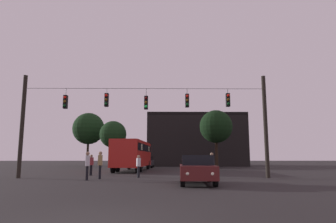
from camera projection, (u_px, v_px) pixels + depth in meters
ground_plane at (151, 171)px, 30.84m from camera, size 168.00×168.00×0.00m
overhead_signal_span at (145, 118)px, 20.97m from camera, size 17.38×0.44×7.21m
city_bus at (133, 153)px, 30.97m from camera, size 3.16×11.13×3.00m
car_near_right at (197, 169)px, 15.90m from camera, size 2.00×4.40×1.52m
car_far_left at (146, 162)px, 39.56m from camera, size 1.91×4.38×1.52m
pedestrian_crossing_left at (139, 165)px, 20.90m from camera, size 0.34×0.42×1.57m
pedestrian_crossing_center at (91, 164)px, 23.37m from camera, size 0.30×0.40×1.62m
pedestrian_crossing_right at (100, 163)px, 19.55m from camera, size 0.26×0.37×1.79m
pedestrian_near_bus at (87, 164)px, 18.54m from camera, size 0.35×0.42×1.75m
pedestrian_trailing at (206, 165)px, 22.39m from camera, size 0.33×0.41×1.54m
pedestrian_far_side at (212, 163)px, 20.75m from camera, size 0.36×0.42×1.73m
corner_building at (194, 141)px, 50.38m from camera, size 15.28×12.26×8.18m
tree_left_silhouette at (216, 127)px, 37.31m from camera, size 4.12×4.12×7.26m
tree_behind_building at (113, 135)px, 42.73m from camera, size 3.83×3.83×6.56m
tree_right_far at (89, 129)px, 48.40m from camera, size 5.10×5.10×8.55m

